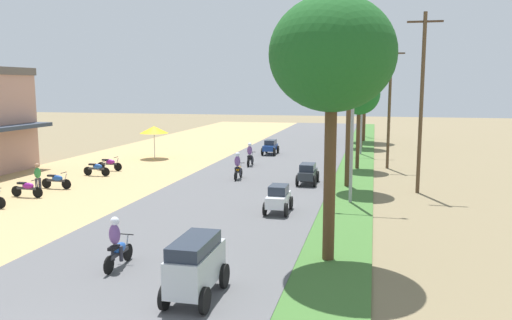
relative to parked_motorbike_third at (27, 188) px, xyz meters
The scene contains 23 objects.
parked_motorbike_third is the anchor object (origin of this frame).
parked_motorbike_fourth 2.29m from the parked_motorbike_third, 86.30° to the left, with size 1.80×0.54×0.94m.
parked_motorbike_fifth 6.47m from the parked_motorbike_third, 88.37° to the left, with size 1.80×0.54×0.94m.
parked_motorbike_sixth 8.46m from the parked_motorbike_third, 90.14° to the left, with size 1.80×0.54×0.94m.
vendor_umbrella 14.76m from the parked_motorbike_third, 88.22° to the left, with size 2.20×2.20×2.52m.
pedestrian_on_shoulder 1.03m from the parked_motorbike_third, 92.28° to the left, with size 0.38×0.43×1.62m.
median_tree_nearest 17.98m from the parked_motorbike_third, 20.80° to the right, with size 3.98×3.98×8.46m.
median_tree_second 18.53m from the parked_motorbike_third, 22.94° to the left, with size 2.95×2.95×9.34m.
median_tree_third 21.30m from the parked_motorbike_third, 39.28° to the left, with size 2.81×2.81×6.49m.
median_tree_fourth 30.59m from the parked_motorbike_third, 58.04° to the left, with size 3.21×3.21×7.30m.
median_tree_fifth 36.02m from the parked_motorbike_third, 62.93° to the left, with size 4.15×4.15×9.77m.
streetlamp_near 16.82m from the parked_motorbike_third, ahead, with size 3.16×0.20×7.83m.
streetlamp_mid 26.75m from the parked_motorbike_third, 52.36° to the left, with size 3.16×0.20×8.32m.
streetlamp_far 39.77m from the parked_motorbike_third, 65.97° to the left, with size 3.16×0.20×7.28m.
utility_pole_near 20.89m from the parked_motorbike_third, 16.96° to the left, with size 1.80×0.20×9.48m.
utility_pole_far 23.26m from the parked_motorbike_third, 37.75° to the left, with size 1.80×0.20×8.37m.
car_van_silver 16.15m from the parked_motorbike_third, 38.41° to the right, with size 1.19×2.41×1.67m.
car_hatchback_white 13.09m from the parked_motorbike_third, ahead, with size 1.04×2.00×1.23m.
car_sedan_charcoal 15.08m from the parked_motorbike_third, 26.34° to the left, with size 1.10×2.26×1.19m.
car_sedan_blue 20.82m from the parked_motorbike_third, 64.79° to the left, with size 1.10×2.26×1.19m.
motorbike_foreground_rider 12.66m from the parked_motorbike_third, 41.46° to the right, with size 0.54×1.80×1.66m.
motorbike_ahead_second 11.72m from the parked_motorbike_third, 38.31° to the left, with size 0.54×1.80×1.66m.
motorbike_ahead_third 15.22m from the parked_motorbike_third, 55.21° to the left, with size 0.54×1.80×1.66m.
Camera 1 is at (6.82, -7.51, 5.73)m, focal length 36.02 mm.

